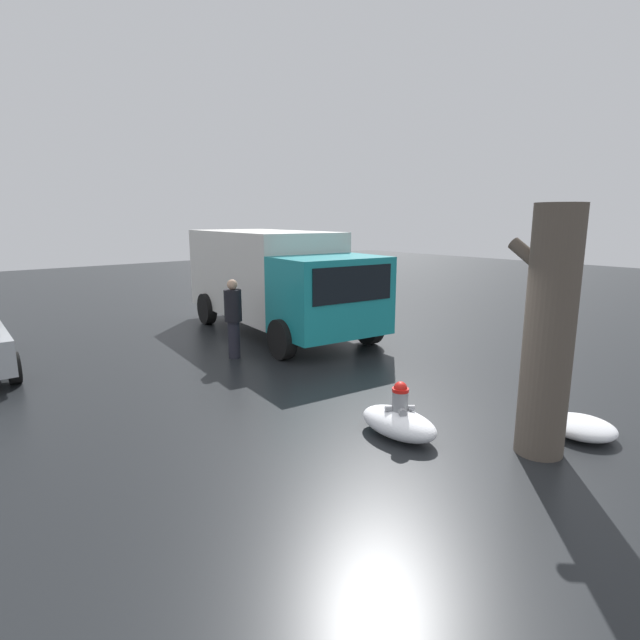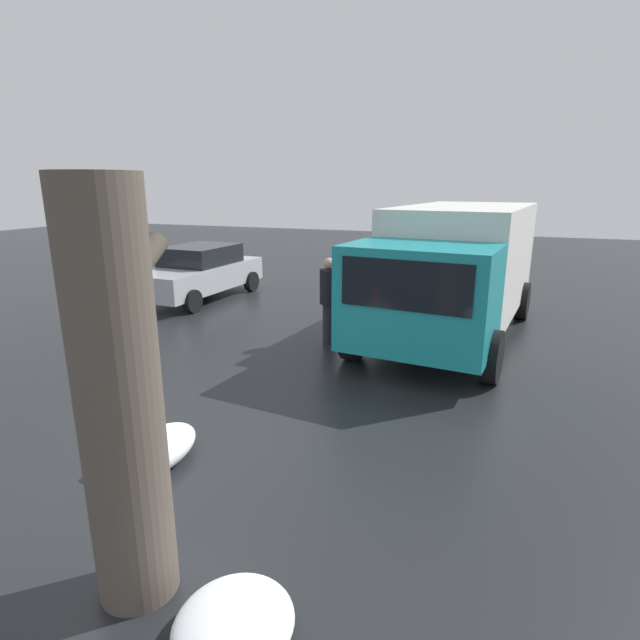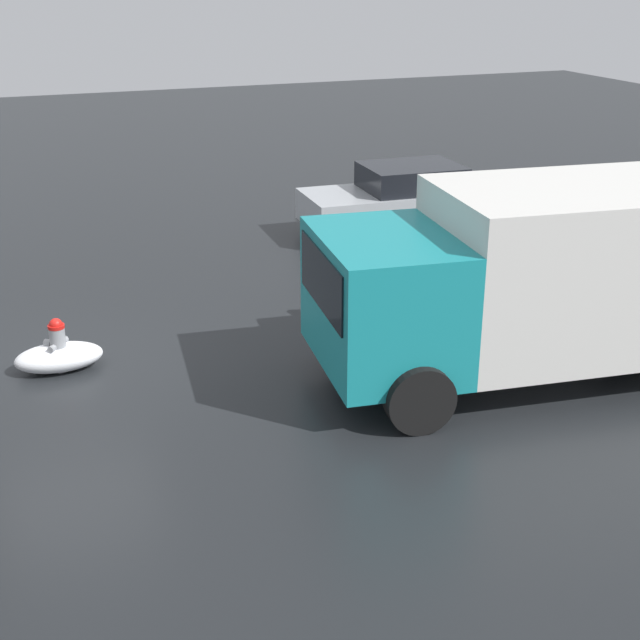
{
  "view_description": "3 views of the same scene",
  "coord_description": "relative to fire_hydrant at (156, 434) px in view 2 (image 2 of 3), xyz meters",
  "views": [
    {
      "loc": [
        -4.41,
        5.21,
        3.09
      ],
      "look_at": [
        4.01,
        -1.88,
        0.83
      ],
      "focal_mm": 28.0,
      "sensor_mm": 36.0,
      "label": 1
    },
    {
      "loc": [
        -4.18,
        -3.59,
        3.19
      ],
      "look_at": [
        4.06,
        -0.48,
        0.78
      ],
      "focal_mm": 28.0,
      "sensor_mm": 36.0,
      "label": 2
    },
    {
      "loc": [
        -0.7,
        -12.36,
        5.54
      ],
      "look_at": [
        3.46,
        -1.54,
        0.87
      ],
      "focal_mm": 50.0,
      "sensor_mm": 36.0,
      "label": 3
    }
  ],
  "objects": [
    {
      "name": "ground_plane",
      "position": [
        0.0,
        -0.0,
        -0.42
      ],
      "size": [
        60.0,
        60.0,
        0.0
      ],
      "primitive_type": "plane",
      "color": "black"
    },
    {
      "name": "fire_hydrant",
      "position": [
        0.0,
        0.0,
        0.0
      ],
      "size": [
        0.37,
        0.4,
        0.81
      ],
      "rotation": [
        0.0,
        0.0,
        2.5
      ],
      "color": "gray",
      "rests_on": "ground_plane"
    },
    {
      "name": "snow_pile_by_hydrant",
      "position": [
        -1.7,
        -2.0,
        -0.28
      ],
      "size": [
        0.94,
        0.87,
        0.27
      ],
      "color": "white",
      "rests_on": "ground_plane"
    },
    {
      "name": "snow_pile_curbside",
      "position": [
        -0.0,
        0.03,
        -0.22
      ],
      "size": [
        1.26,
        0.69,
        0.39
      ],
      "color": "white",
      "rests_on": "ground_plane"
    },
    {
      "name": "delivery_truck",
      "position": [
        6.74,
        -2.58,
        1.09
      ],
      "size": [
        7.0,
        3.36,
        2.73
      ],
      "rotation": [
        0.0,
        0.0,
        1.45
      ],
      "color": "teal",
      "rests_on": "ground_plane"
    },
    {
      "name": "parked_car",
      "position": [
        7.79,
        4.64,
        0.34
      ],
      "size": [
        4.35,
        2.15,
        1.49
      ],
      "rotation": [
        0.0,
        0.0,
        1.53
      ],
      "color": "#ADB2B7",
      "rests_on": "ground_plane"
    },
    {
      "name": "pedestrian",
      "position": [
        5.11,
        -0.29,
        0.55
      ],
      "size": [
        0.39,
        0.39,
        1.77
      ],
      "rotation": [
        0.0,
        0.0,
        3.43
      ],
      "color": "#23232D",
      "rests_on": "ground_plane"
    },
    {
      "name": "tree_trunk",
      "position": [
        -1.54,
        -1.03,
        1.23
      ],
      "size": [
        0.94,
        0.62,
        3.27
      ],
      "color": "brown",
      "rests_on": "ground_plane"
    }
  ]
}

